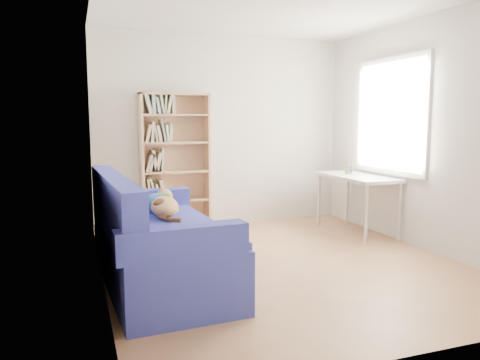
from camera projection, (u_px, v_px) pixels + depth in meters
name	position (u px, v px, depth m)	size (l,w,h in m)	color
ground	(281.00, 263.00, 4.77)	(4.00, 4.00, 0.00)	#AA754D
room_shell	(291.00, 101.00, 4.63)	(3.54, 4.04, 2.62)	silver
sofa	(155.00, 243.00, 4.14)	(1.05, 2.04, 0.98)	navy
bookshelf	(175.00, 168.00, 6.16)	(0.90, 0.28, 1.80)	tan
desk	(357.00, 181.00, 5.99)	(0.56, 1.22, 0.75)	silver
pen_cup	(349.00, 169.00, 6.11)	(0.09, 0.09, 0.17)	white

